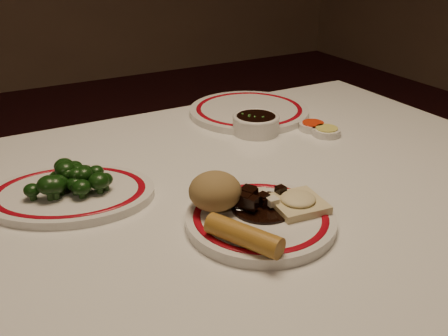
% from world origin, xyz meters
% --- Properties ---
extents(dining_table, '(1.20, 0.90, 0.75)m').
position_xyz_m(dining_table, '(0.00, 0.00, 0.66)').
color(dining_table, white).
rests_on(dining_table, ground).
extents(main_plate, '(0.28, 0.28, 0.02)m').
position_xyz_m(main_plate, '(-0.07, -0.14, 0.76)').
color(main_plate, silver).
rests_on(main_plate, dining_table).
extents(rice_mound, '(0.09, 0.09, 0.06)m').
position_xyz_m(rice_mound, '(-0.12, -0.09, 0.80)').
color(rice_mound, olive).
rests_on(rice_mound, main_plate).
extents(spring_roll, '(0.08, 0.12, 0.03)m').
position_xyz_m(spring_roll, '(-0.13, -0.20, 0.78)').
color(spring_roll, '#A97729').
rests_on(spring_roll, main_plate).
extents(fried_wonton, '(0.09, 0.09, 0.02)m').
position_xyz_m(fried_wonton, '(-0.00, -0.15, 0.78)').
color(fried_wonton, beige).
rests_on(fried_wonton, main_plate).
extents(stirfry_heap, '(0.10, 0.10, 0.03)m').
position_xyz_m(stirfry_heap, '(-0.06, -0.12, 0.78)').
color(stirfry_heap, black).
rests_on(stirfry_heap, main_plate).
extents(broccoli_plate, '(0.35, 0.33, 0.02)m').
position_xyz_m(broccoli_plate, '(-0.31, 0.09, 0.76)').
color(broccoli_plate, silver).
rests_on(broccoli_plate, dining_table).
extents(broccoli_pile, '(0.14, 0.09, 0.05)m').
position_xyz_m(broccoli_pile, '(-0.30, 0.09, 0.79)').
color(broccoli_pile, '#23471C').
rests_on(broccoli_pile, broccoli_plate).
extents(soy_bowl, '(0.11, 0.11, 0.04)m').
position_xyz_m(soy_bowl, '(0.14, 0.20, 0.77)').
color(soy_bowl, silver).
rests_on(soy_bowl, dining_table).
extents(sweet_sour_dish, '(0.06, 0.06, 0.02)m').
position_xyz_m(sweet_sour_dish, '(0.26, 0.15, 0.76)').
color(sweet_sour_dish, silver).
rests_on(sweet_sour_dish, dining_table).
extents(mustard_dish, '(0.06, 0.06, 0.02)m').
position_xyz_m(mustard_dish, '(0.27, 0.11, 0.76)').
color(mustard_dish, silver).
rests_on(mustard_dish, dining_table).
extents(far_plate, '(0.31, 0.31, 0.02)m').
position_xyz_m(far_plate, '(0.19, 0.31, 0.76)').
color(far_plate, silver).
rests_on(far_plate, dining_table).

